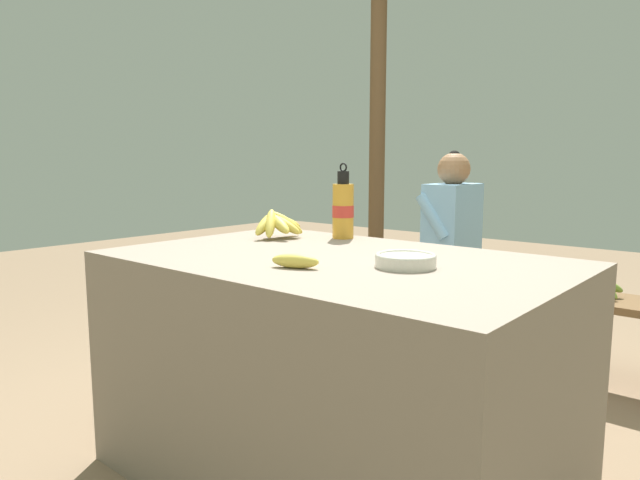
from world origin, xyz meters
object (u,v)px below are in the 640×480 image
banana_bunch_ripe (278,223)px  banana_bunch_green (602,285)px  water_bottle (343,209)px  seated_vendor (444,238)px  wooden_bench (489,293)px  loose_banana_front (295,261)px  support_post_near (378,112)px  serving_bowl (406,260)px

banana_bunch_ripe → banana_bunch_green: (0.91, 1.23, -0.33)m
water_bottle → seated_vendor: (-0.10, 1.03, -0.23)m
banana_bunch_ripe → water_bottle: (0.20, 0.17, 0.05)m
seated_vendor → wooden_bench: bearing=-173.4°
water_bottle → loose_banana_front: water_bottle is taller
support_post_near → seated_vendor: bearing=-27.2°
loose_banana_front → wooden_bench: bearing=94.3°
serving_bowl → loose_banana_front: size_ratio=1.19×
support_post_near → water_bottle: bearing=-60.1°
water_bottle → banana_bunch_green: size_ratio=1.39×
banana_bunch_ripe → support_post_near: bearing=111.2°
water_bottle → support_post_near: size_ratio=0.11×
loose_banana_front → wooden_bench: 1.71m
water_bottle → loose_banana_front: size_ratio=2.01×
serving_bowl → support_post_near: 2.29m
seated_vendor → serving_bowl: bearing=113.4°
banana_bunch_ripe → support_post_near: 1.77m
banana_bunch_ripe → banana_bunch_green: bearing=53.6°
water_bottle → loose_banana_front: (0.29, -0.59, -0.09)m
support_post_near → banana_bunch_ripe: bearing=-68.8°
banana_bunch_green → support_post_near: size_ratio=0.08×
wooden_bench → support_post_near: 1.44m
water_bottle → banana_bunch_green: (0.71, 1.06, -0.38)m
loose_banana_front → support_post_near: size_ratio=0.05×
banana_bunch_ripe → loose_banana_front: size_ratio=1.77×
banana_bunch_ripe → loose_banana_front: 0.64m
wooden_bench → banana_bunch_green: bearing=-0.1°
banana_bunch_ripe → loose_banana_front: banana_bunch_ripe is taller
banana_bunch_ripe → support_post_near: (-0.61, 1.56, 0.56)m
loose_banana_front → seated_vendor: 1.68m
seated_vendor → banana_bunch_ripe: bearing=84.9°
water_bottle → seated_vendor: seated_vendor is taller
banana_bunch_ripe → loose_banana_front: bearing=-41.2°
wooden_bench → seated_vendor: 0.38m
serving_bowl → loose_banana_front: 0.32m
loose_banana_front → support_post_near: 2.35m
banana_bunch_ripe → seated_vendor: 1.22m
wooden_bench → banana_bunch_green: banana_bunch_green is taller
serving_bowl → banana_bunch_ripe: bearing=164.3°
serving_bowl → banana_bunch_green: serving_bowl is taller
support_post_near → banana_bunch_green: bearing=-12.3°
loose_banana_front → banana_bunch_ripe: bearing=138.8°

